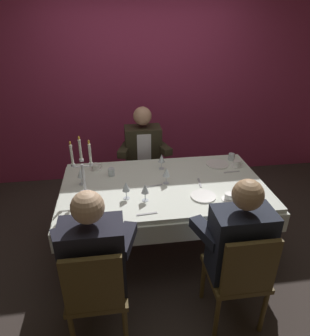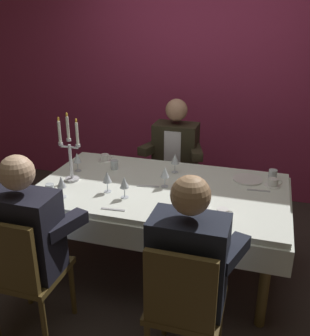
{
  "view_description": "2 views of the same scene",
  "coord_description": "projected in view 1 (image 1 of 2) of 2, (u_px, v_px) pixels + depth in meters",
  "views": [
    {
      "loc": [
        -0.42,
        -2.46,
        2.19
      ],
      "look_at": [
        -0.08,
        -0.02,
        0.92
      ],
      "focal_mm": 32.59,
      "sensor_mm": 36.0,
      "label": 1
    },
    {
      "loc": [
        0.75,
        -2.62,
        2.0
      ],
      "look_at": [
        -0.04,
        -0.02,
        0.9
      ],
      "focal_mm": 41.51,
      "sensor_mm": 36.0,
      "label": 2
    }
  ],
  "objects": [
    {
      "name": "coffee_cup_0",
      "position": [
        229.0,
        197.0,
        2.63
      ],
      "size": [
        0.13,
        0.12,
        0.06
      ],
      "color": "white",
      "rests_on": "dining_table"
    },
    {
      "name": "dining_table",
      "position": [
        163.0,
        195.0,
        2.93
      ],
      "size": [
        1.94,
        1.14,
        0.74
      ],
      "color": "white",
      "rests_on": "ground_plane"
    },
    {
      "name": "wine_glass_4",
      "position": [
        126.0,
        187.0,
        2.61
      ],
      "size": [
        0.07,
        0.07,
        0.16
      ],
      "color": "silver",
      "rests_on": "dining_table"
    },
    {
      "name": "seated_diner_2",
      "position": [
        240.0,
        243.0,
        2.15
      ],
      "size": [
        0.63,
        0.48,
        1.24
      ],
      "color": "brown",
      "rests_on": "ground_plane"
    },
    {
      "name": "coffee_cup_1",
      "position": [
        96.0,
        167.0,
        3.14
      ],
      "size": [
        0.13,
        0.12,
        0.06
      ],
      "color": "white",
      "rests_on": "dining_table"
    },
    {
      "name": "fork_3",
      "position": [
        232.0,
        172.0,
        3.09
      ],
      "size": [
        0.17,
        0.03,
        0.01
      ],
      "primitive_type": "cube",
      "rotation": [
        0.0,
        0.0,
        0.07
      ],
      "color": "#B7B7BC",
      "rests_on": "dining_table"
    },
    {
      "name": "water_tumbler_0",
      "position": [
        80.0,
        209.0,
        2.43
      ],
      "size": [
        0.06,
        0.06,
        0.09
      ],
      "primitive_type": "cylinder",
      "color": "silver",
      "rests_on": "dining_table"
    },
    {
      "name": "wine_glass_5",
      "position": [
        81.0,
        173.0,
        2.82
      ],
      "size": [
        0.07,
        0.07,
        0.16
      ],
      "color": "silver",
      "rests_on": "dining_table"
    },
    {
      "name": "dinner_plate_1",
      "position": [
        217.0,
        164.0,
        3.24
      ],
      "size": [
        0.23,
        0.23,
        0.01
      ],
      "primitive_type": "cylinder",
      "color": "white",
      "rests_on": "dining_table"
    },
    {
      "name": "dinner_plate_0",
      "position": [
        203.0,
        196.0,
        2.68
      ],
      "size": [
        0.22,
        0.22,
        0.01
      ],
      "primitive_type": "cylinder",
      "color": "white",
      "rests_on": "dining_table"
    },
    {
      "name": "coffee_cup_2",
      "position": [
        237.0,
        164.0,
        3.2
      ],
      "size": [
        0.13,
        0.12,
        0.06
      ],
      "color": "white",
      "rests_on": "dining_table"
    },
    {
      "name": "back_wall",
      "position": [
        144.0,
        82.0,
        4.06
      ],
      "size": [
        6.0,
        0.12,
        2.7
      ],
      "primitive_type": "cube",
      "color": "#A02F56",
      "rests_on": "ground_plane"
    },
    {
      "name": "water_tumbler_2",
      "position": [
        231.0,
        157.0,
        3.33
      ],
      "size": [
        0.07,
        0.07,
        0.08
      ],
      "primitive_type": "cylinder",
      "color": "silver",
      "rests_on": "dining_table"
    },
    {
      "name": "fork_0",
      "position": [
        154.0,
        186.0,
        2.84
      ],
      "size": [
        0.17,
        0.05,
        0.01
      ],
      "primitive_type": "cube",
      "rotation": [
        0.0,
        0.0,
        0.17
      ],
      "color": "#B7B7BC",
      "rests_on": "dining_table"
    },
    {
      "name": "ground_plane",
      "position": [
        163.0,
        244.0,
        3.22
      ],
      "size": [
        12.0,
        12.0,
        0.0
      ],
      "primitive_type": "plane",
      "color": "#372E2A"
    },
    {
      "name": "wine_glass_2",
      "position": [
        145.0,
        189.0,
        2.58
      ],
      "size": [
        0.07,
        0.07,
        0.16
      ],
      "color": "silver",
      "rests_on": "dining_table"
    },
    {
      "name": "wine_glass_1",
      "position": [
        166.0,
        173.0,
        2.84
      ],
      "size": [
        0.07,
        0.07,
        0.16
      ],
      "color": "silver",
      "rests_on": "dining_table"
    },
    {
      "name": "wine_glass_0",
      "position": [
        92.0,
        201.0,
        2.41
      ],
      "size": [
        0.07,
        0.07,
        0.16
      ],
      "color": "silver",
      "rests_on": "dining_table"
    },
    {
      "name": "seated_diner_1",
      "position": [
        143.0,
        148.0,
        3.65
      ],
      "size": [
        0.63,
        0.48,
        1.24
      ],
      "color": "brown",
      "rests_on": "ground_plane"
    },
    {
      "name": "wine_glass_3",
      "position": [
        162.0,
        159.0,
        3.11
      ],
      "size": [
        0.07,
        0.07,
        0.16
      ],
      "color": "silver",
      "rests_on": "dining_table"
    },
    {
      "name": "fork_2",
      "position": [
        200.0,
        183.0,
        2.89
      ],
      "size": [
        0.04,
        0.17,
        0.01
      ],
      "primitive_type": "cube",
      "rotation": [
        0.0,
        0.0,
        1.46
      ],
      "color": "#B7B7BC",
      "rests_on": "dining_table"
    },
    {
      "name": "seated_diner_0",
      "position": [
        94.0,
        257.0,
        2.03
      ],
      "size": [
        0.63,
        0.48,
        1.24
      ],
      "color": "brown",
      "rests_on": "ground_plane"
    },
    {
      "name": "water_tumbler_1",
      "position": [
        111.0,
        172.0,
        3.01
      ],
      "size": [
        0.06,
        0.06,
        0.08
      ],
      "primitive_type": "cylinder",
      "color": "silver",
      "rests_on": "dining_table"
    },
    {
      "name": "spoon_1",
      "position": [
        147.0,
        214.0,
        2.45
      ],
      "size": [
        0.17,
        0.03,
        0.01
      ],
      "primitive_type": "cube",
      "rotation": [
        0.0,
        0.0,
        0.08
      ],
      "color": "#B7B7BC",
      "rests_on": "dining_table"
    },
    {
      "name": "candelabra",
      "position": [
        83.0,
        172.0,
        2.61
      ],
      "size": [
        0.19,
        0.11,
        0.56
      ],
      "color": "silver",
      "rests_on": "dining_table"
    }
  ]
}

